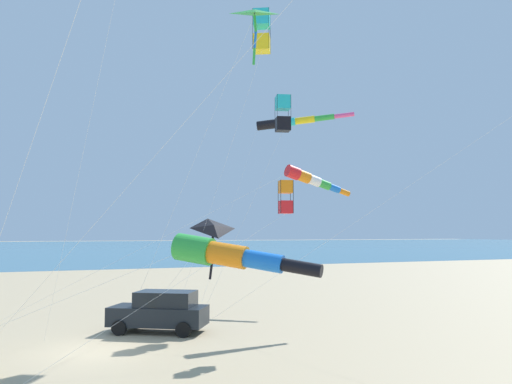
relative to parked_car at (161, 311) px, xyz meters
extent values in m
plane|color=tan|center=(-2.54, 3.05, -0.95)|extent=(600.00, 600.00, 0.00)
cube|color=#386B84|center=(162.46, 3.05, -0.95)|extent=(240.00, 600.00, 0.01)
cube|color=black|center=(0.05, 0.08, -0.20)|extent=(3.81, 4.64, 0.84)
cube|color=black|center=(-0.13, -0.21, 0.56)|extent=(2.73, 3.05, 0.68)
cylinder|color=black|center=(0.02, 1.81, -0.62)|extent=(0.53, 0.68, 0.66)
cylinder|color=black|center=(1.60, 0.85, -0.62)|extent=(0.53, 0.68, 0.66)
cylinder|color=black|center=(-1.50, -0.68, -0.62)|extent=(0.53, 0.68, 0.66)
cylinder|color=black|center=(0.08, -1.65, -0.62)|extent=(0.53, 0.68, 0.66)
cube|color=#EF4C93|center=(2.47, -0.38, -0.77)|extent=(0.60, 0.40, 0.36)
cube|color=white|center=(2.47, -0.38, -0.56)|extent=(0.62, 0.42, 0.06)
cylinder|color=white|center=(-11.65, 5.00, 6.24)|extent=(11.16, 4.76, 14.39)
cylinder|color=green|center=(-7.54, 0.52, 3.01)|extent=(1.53, 1.54, 1.02)
cylinder|color=orange|center=(-8.37, -0.33, 2.85)|extent=(1.40, 1.41, 0.86)
cylinder|color=blue|center=(-9.20, -1.18, 2.68)|extent=(1.27, 1.28, 0.71)
cylinder|color=black|center=(-10.03, -2.02, 2.52)|extent=(1.15, 1.16, 0.55)
cylinder|color=white|center=(-6.08, 5.56, 0.97)|extent=(2.09, 9.24, 3.84)
cube|color=#1EB7C6|center=(0.19, -5.07, 14.59)|extent=(1.13, 1.13, 0.83)
cube|color=yellow|center=(0.19, -5.07, 13.27)|extent=(1.13, 1.13, 0.83)
cylinder|color=black|center=(0.35, -5.63, 13.93)|extent=(0.02, 0.02, 2.16)
cylinder|color=black|center=(0.75, -4.91, 13.93)|extent=(0.02, 0.02, 2.16)
cylinder|color=black|center=(-0.38, -5.24, 13.93)|extent=(0.02, 0.02, 2.16)
cylinder|color=black|center=(0.02, -4.51, 13.93)|extent=(0.02, 0.02, 2.16)
cylinder|color=white|center=(2.63, -3.51, 5.95)|extent=(4.91, 3.13, 13.80)
pyramid|color=green|center=(-4.84, -2.64, 12.49)|extent=(1.43, 1.74, 0.46)
cylinder|color=black|center=(-4.82, -2.65, 12.41)|extent=(1.21, 0.47, 0.43)
cylinder|color=green|center=(-4.80, -2.68, 12.00)|extent=(0.17, 0.21, 0.68)
cylinder|color=blue|center=(-4.77, -2.70, 11.33)|extent=(0.18, 0.19, 0.68)
cylinder|color=green|center=(-4.73, -2.66, 10.66)|extent=(0.18, 0.16, 0.68)
cylinder|color=white|center=(-1.73, -0.62, 5.70)|extent=(6.18, 4.07, 13.31)
cylinder|color=white|center=(-4.80, -6.57, 3.56)|extent=(9.20, 10.03, 9.03)
cylinder|color=white|center=(-3.28, 3.43, 8.23)|extent=(6.38, 2.88, 18.36)
cylinder|color=black|center=(9.68, -9.46, 11.28)|extent=(1.33, 1.56, 0.77)
cylinder|color=#1EB7C6|center=(8.93, -10.61, 11.39)|extent=(1.25, 1.50, 0.68)
cylinder|color=yellow|center=(8.18, -11.76, 11.51)|extent=(1.17, 1.45, 0.59)
cylinder|color=green|center=(7.44, -12.92, 11.62)|extent=(1.09, 1.39, 0.50)
cylinder|color=#EF4C93|center=(6.69, -14.07, 11.74)|extent=(1.01, 1.33, 0.41)
cylinder|color=white|center=(7.56, -6.06, 5.05)|extent=(4.99, 5.67, 12.01)
cylinder|color=red|center=(-1.73, -5.87, 6.41)|extent=(0.65, 0.79, 0.74)
cylinder|color=orange|center=(-1.69, -6.46, 6.24)|extent=(0.58, 0.77, 0.68)
cylinder|color=white|center=(-1.65, -7.04, 6.08)|extent=(0.51, 0.74, 0.62)
cylinder|color=green|center=(-1.62, -7.63, 5.91)|extent=(0.44, 0.72, 0.55)
cylinder|color=blue|center=(-1.58, -8.21, 5.74)|extent=(0.38, 0.70, 0.49)
cylinder|color=orange|center=(-1.54, -8.80, 5.57)|extent=(0.31, 0.68, 0.43)
cylinder|color=white|center=(-0.50, 1.30, 2.70)|extent=(2.49, 13.75, 7.30)
cylinder|color=white|center=(-9.68, 2.96, 4.71)|extent=(10.13, 8.60, 11.33)
cube|color=#1EB7C6|center=(1.56, -6.91, 10.68)|extent=(0.93, 0.93, 0.75)
cube|color=black|center=(1.56, -6.91, 9.47)|extent=(0.93, 0.93, 0.75)
cylinder|color=black|center=(1.82, -7.38, 10.08)|extent=(0.02, 0.02, 1.96)
cylinder|color=black|center=(2.02, -6.65, 10.08)|extent=(0.02, 0.02, 1.96)
cylinder|color=black|center=(1.10, -7.18, 10.08)|extent=(0.02, 0.02, 1.96)
cylinder|color=black|center=(1.29, -6.45, 10.08)|extent=(0.02, 0.02, 1.96)
cylinder|color=white|center=(1.64, -4.61, 4.07)|extent=(0.17, 4.62, 10.05)
cube|color=orange|center=(-4.45, -4.18, 5.43)|extent=(0.63, 0.63, 0.52)
cube|color=red|center=(-4.45, -4.18, 4.59)|extent=(0.63, 0.63, 0.52)
cylinder|color=black|center=(-4.26, -4.50, 5.01)|extent=(0.02, 0.02, 1.36)
cylinder|color=black|center=(-4.14, -3.99, 5.01)|extent=(0.02, 0.02, 1.36)
cylinder|color=black|center=(-4.77, -4.38, 5.01)|extent=(0.02, 0.02, 1.36)
cylinder|color=black|center=(-4.65, -3.87, 5.01)|extent=(0.02, 0.02, 1.36)
cylinder|color=white|center=(-5.44, 0.62, 1.69)|extent=(1.99, 9.62, 5.29)
pyramid|color=black|center=(3.63, -3.65, 3.86)|extent=(1.39, 2.10, 0.99)
cylinder|color=black|center=(3.70, -3.64, 3.77)|extent=(1.40, 0.20, 1.13)
cylinder|color=black|center=(3.67, -3.60, 3.23)|extent=(0.24, 0.27, 0.90)
cylinder|color=#1EB7C6|center=(3.61, -3.54, 2.34)|extent=(0.26, 0.21, 0.90)
cylinder|color=black|center=(3.60, -3.48, 1.46)|extent=(0.26, 0.28, 0.91)
cylinder|color=white|center=(2.91, -1.49, 1.38)|extent=(1.58, 4.31, 4.66)
camera|label=1|loc=(-23.36, 4.86, 3.52)|focal=35.78mm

